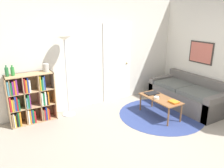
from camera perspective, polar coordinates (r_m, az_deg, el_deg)
name	(u,v)px	position (r m, az deg, el deg)	size (l,w,h in m)	color
ground_plane	(160,148)	(4.06, 12.49, -16.02)	(14.00, 14.00, 0.00)	gray
wall_back	(98,54)	(5.45, -3.81, 7.82)	(7.62, 0.11, 2.60)	silver
wall_right	(201,53)	(6.01, 22.16, 7.60)	(0.08, 5.37, 2.60)	silver
rug	(161,114)	(5.25, 12.63, -7.75)	(1.93, 1.93, 0.01)	navy
bookshelf	(29,100)	(4.93, -20.84, -3.82)	(0.95, 0.34, 1.06)	tan
floor_lamp	(65,50)	(4.79, -12.22, 8.69)	(0.32, 0.32, 1.80)	#B7B7BC
couch	(189,95)	(5.84, 19.40, -2.80)	(0.91, 1.89, 0.73)	#66605B
coffee_table	(160,100)	(5.04, 12.45, -4.08)	(0.45, 1.01, 0.44)	brown
laptop	(152,93)	(5.25, 10.31, -2.36)	(0.33, 0.23, 0.02)	black
bowl	(157,98)	(4.94, 11.56, -3.53)	(0.12, 0.12, 0.05)	silver
book_stack_on_table	(174,102)	(4.82, 15.82, -4.52)	(0.16, 0.20, 0.04)	orange
remote	(157,96)	(5.09, 11.60, -3.10)	(0.06, 0.15, 0.02)	black
bottle_left	(7,72)	(4.73, -25.81, 2.90)	(0.07, 0.07, 0.23)	#236633
bottle_middle	(13,71)	(4.75, -24.54, 3.05)	(0.07, 0.07, 0.21)	#2D8438
vase_on_shelf	(46,68)	(4.83, -16.85, 4.10)	(0.12, 0.12, 0.17)	#B7B2A8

